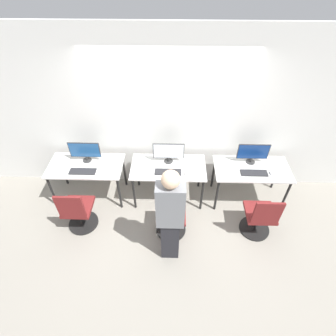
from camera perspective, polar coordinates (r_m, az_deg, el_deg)
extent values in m
plane|color=gray|center=(4.65, -0.04, -9.11)|extent=(20.00, 20.00, 0.00)
cube|color=silver|center=(4.30, 0.23, 11.03)|extent=(12.00, 0.05, 2.80)
cube|color=silver|center=(4.59, -17.51, 0.46)|extent=(1.24, 0.65, 0.02)
cylinder|color=black|center=(4.86, -23.85, -4.82)|extent=(0.04, 0.04, 0.70)
cylinder|color=black|center=(4.50, -10.53, -5.46)|extent=(0.04, 0.04, 0.70)
cylinder|color=black|center=(5.21, -21.88, -0.39)|extent=(0.04, 0.04, 0.70)
cylinder|color=black|center=(4.88, -9.48, -0.65)|extent=(0.04, 0.04, 0.70)
cylinder|color=#2D2D2D|center=(4.67, -17.17, 1.66)|extent=(0.15, 0.15, 0.01)
cylinder|color=#2D2D2D|center=(4.64, -17.28, 2.08)|extent=(0.04, 0.04, 0.08)
cube|color=#2D2D2D|center=(4.54, -17.71, 3.78)|extent=(0.52, 0.01, 0.29)
cube|color=navy|center=(4.53, -17.73, 3.71)|extent=(0.49, 0.01, 0.27)
cube|color=#262628|center=(4.46, -18.08, -0.71)|extent=(0.43, 0.15, 0.02)
ellipsoid|color=silver|center=(4.38, -14.44, -0.61)|extent=(0.06, 0.09, 0.03)
cylinder|color=black|center=(4.68, -17.86, -11.27)|extent=(0.48, 0.48, 0.03)
cylinder|color=black|center=(4.53, -18.39, -9.74)|extent=(0.04, 0.04, 0.37)
cube|color=maroon|center=(4.37, -18.99, -8.02)|extent=(0.44, 0.44, 0.05)
cube|color=maroon|center=(4.07, -20.51, -7.97)|extent=(0.40, 0.04, 0.44)
cube|color=silver|center=(4.35, 0.07, 0.16)|extent=(1.24, 0.65, 0.02)
cylinder|color=black|center=(4.46, -7.40, -5.57)|extent=(0.04, 0.04, 0.70)
cylinder|color=black|center=(4.44, 7.38, -5.86)|extent=(0.04, 0.04, 0.70)
cylinder|color=black|center=(4.84, -6.60, -0.71)|extent=(0.04, 0.04, 0.70)
cylinder|color=black|center=(4.82, 6.93, -0.96)|extent=(0.04, 0.04, 0.70)
cylinder|color=#2D2D2D|center=(4.44, 0.11, 1.51)|extent=(0.15, 0.15, 0.01)
cylinder|color=#2D2D2D|center=(4.41, 0.11, 1.95)|extent=(0.04, 0.04, 0.08)
cube|color=#2D2D2D|center=(4.30, 0.12, 3.74)|extent=(0.52, 0.01, 0.29)
cube|color=silver|center=(4.30, 0.12, 3.67)|extent=(0.49, 0.01, 0.27)
cube|color=#262628|center=(4.23, 0.02, -0.87)|extent=(0.43, 0.15, 0.02)
ellipsoid|color=silver|center=(4.21, 4.01, -1.14)|extent=(0.06, 0.09, 0.03)
cylinder|color=black|center=(4.39, 0.64, -13.15)|extent=(0.48, 0.48, 0.03)
cylinder|color=black|center=(4.23, 0.67, -11.61)|extent=(0.04, 0.04, 0.37)
cube|color=maroon|center=(4.06, 0.69, -9.85)|extent=(0.44, 0.44, 0.05)
cube|color=maroon|center=(3.74, 0.66, -9.99)|extent=(0.40, 0.04, 0.44)
cube|color=#232328|center=(3.85, 0.46, -15.12)|extent=(0.25, 0.16, 0.78)
cube|color=slate|center=(3.25, 0.53, -8.17)|extent=(0.36, 0.20, 0.68)
sphere|color=beige|center=(2.92, 0.58, -2.52)|extent=(0.22, 0.22, 0.22)
cube|color=silver|center=(4.54, 17.84, -0.16)|extent=(1.24, 0.65, 0.02)
cylinder|color=black|center=(4.47, 10.55, -5.88)|extent=(0.04, 0.04, 0.70)
cylinder|color=black|center=(4.79, 24.18, -5.73)|extent=(0.04, 0.04, 0.70)
cylinder|color=black|center=(4.85, 9.83, -1.00)|extent=(0.04, 0.04, 0.70)
cylinder|color=black|center=(5.15, 22.46, -1.17)|extent=(0.04, 0.04, 0.70)
cylinder|color=#2D2D2D|center=(4.64, 17.51, 1.29)|extent=(0.15, 0.15, 0.01)
cylinder|color=#2D2D2D|center=(4.61, 17.62, 1.71)|extent=(0.04, 0.04, 0.08)
cube|color=#2D2D2D|center=(4.51, 18.06, 3.41)|extent=(0.52, 0.01, 0.29)
cube|color=navy|center=(4.50, 18.08, 3.35)|extent=(0.49, 0.01, 0.27)
cube|color=#262628|center=(4.44, 18.23, -1.03)|extent=(0.43, 0.15, 0.02)
ellipsoid|color=silver|center=(4.53, 21.58, -0.97)|extent=(0.06, 0.09, 0.03)
cylinder|color=black|center=(4.62, 18.21, -12.37)|extent=(0.48, 0.48, 0.03)
cylinder|color=black|center=(4.46, 18.76, -10.86)|extent=(0.04, 0.04, 0.37)
cube|color=maroon|center=(4.30, 19.38, -9.16)|extent=(0.44, 0.44, 0.05)
cube|color=maroon|center=(4.00, 20.82, -9.20)|extent=(0.40, 0.04, 0.44)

